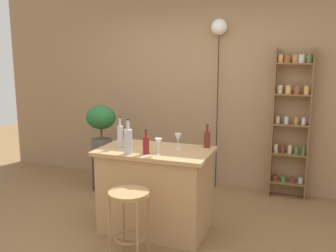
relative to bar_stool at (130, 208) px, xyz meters
The scene contains 14 objects.
ground 0.60m from the bar_stool, 90.80° to the left, with size 12.00×12.00×0.00m, color brown.
back_wall 2.46m from the bar_stool, 90.12° to the left, with size 6.40×0.10×2.80m, color #997551.
kitchen_counter 0.64m from the bar_stool, 90.42° to the left, with size 1.18×0.70×0.89m.
bar_stool is the anchor object (origin of this frame).
spice_shelf 2.54m from the bar_stool, 59.25° to the left, with size 0.46×0.17×1.94m.
plant_stool 1.95m from the bar_stool, 127.10° to the left, with size 0.29×0.29×0.46m, color #2D2823.
potted_plant 1.97m from the bar_stool, 127.10° to the left, with size 0.41×0.37×0.72m.
bottle_wine_red 0.68m from the bar_stool, 116.23° to the left, with size 0.08×0.08×0.35m.
bottle_soda_blue 1.13m from the bar_stool, 62.08° to the left, with size 0.07×0.07×0.25m.
bottle_spirits_clear 0.88m from the bar_stool, 122.97° to the left, with size 0.06×0.06×0.33m.
bottle_olive_oil 0.66m from the bar_stool, 93.27° to the left, with size 0.07×0.07×0.25m.
wine_glass_left 0.69m from the bar_stool, 77.16° to the left, with size 0.07×0.07×0.16m.
wine_glass_center 0.92m from the bar_stool, 73.84° to the left, with size 0.07×0.07×0.16m.
pendant_globe_light 2.77m from the bar_stool, 82.36° to the left, with size 0.21×0.21×2.32m.
Camera 1 is at (1.46, -3.29, 1.89)m, focal length 41.02 mm.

